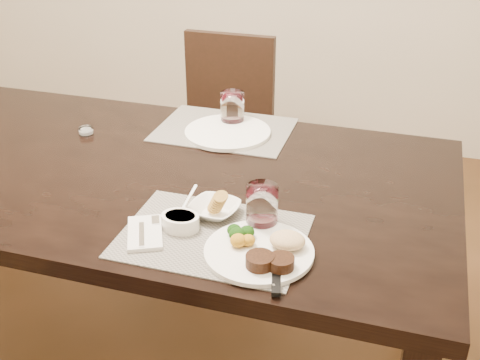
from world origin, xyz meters
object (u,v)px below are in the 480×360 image
(cracker_bowl, at_px, (215,209))
(steak_knife, at_px, (279,274))
(wine_glass_near, at_px, (262,208))
(far_plate, at_px, (228,132))
(chair_far, at_px, (223,125))
(dinner_plate, at_px, (264,250))

(cracker_bowl, bearing_deg, steak_knife, -42.19)
(wine_glass_near, bearing_deg, far_plate, 116.82)
(chair_far, relative_size, far_plate, 3.05)
(dinner_plate, height_order, cracker_bowl, cracker_bowl)
(cracker_bowl, relative_size, far_plate, 0.50)
(steak_knife, xyz_separation_m, cracker_bowl, (-0.23, 0.21, 0.01))
(cracker_bowl, distance_m, far_plate, 0.53)
(dinner_plate, distance_m, cracker_bowl, 0.22)
(wine_glass_near, xyz_separation_m, far_plate, (-0.26, 0.52, -0.04))
(chair_far, height_order, steak_knife, chair_far)
(steak_knife, xyz_separation_m, far_plate, (-0.36, 0.72, 0.00))
(dinner_plate, bearing_deg, wine_glass_near, 102.67)
(wine_glass_near, relative_size, far_plate, 0.39)
(steak_knife, bearing_deg, wine_glass_near, 102.51)
(dinner_plate, height_order, far_plate, dinner_plate)
(cracker_bowl, bearing_deg, wine_glass_near, -5.19)
(dinner_plate, bearing_deg, chair_far, 108.13)
(far_plate, bearing_deg, cracker_bowl, -75.67)
(steak_knife, bearing_deg, far_plate, 103.16)
(chair_far, xyz_separation_m, dinner_plate, (0.53, -1.27, 0.27))
(steak_knife, relative_size, far_plate, 0.81)
(cracker_bowl, bearing_deg, dinner_plate, -39.07)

